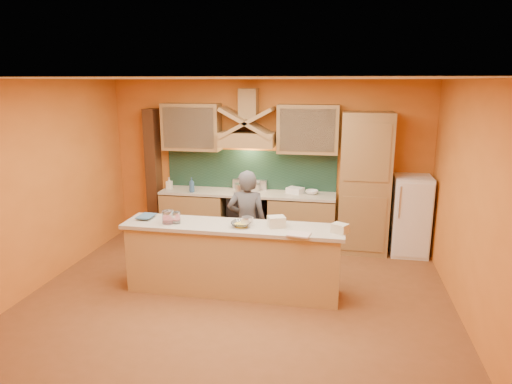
% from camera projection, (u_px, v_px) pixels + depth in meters
% --- Properties ---
extents(floor, '(5.50, 5.00, 0.01)m').
position_uv_depth(floor, '(235.00, 302.00, 5.87)').
color(floor, brown).
rests_on(floor, ground).
extents(ceiling, '(5.50, 5.00, 0.01)m').
position_uv_depth(ceiling, '(233.00, 78.00, 5.20)').
color(ceiling, white).
rests_on(ceiling, wall_back).
extents(wall_back, '(5.50, 0.02, 2.80)m').
position_uv_depth(wall_back, '(267.00, 162.00, 7.92)').
color(wall_back, orange).
rests_on(wall_back, floor).
extents(wall_front, '(5.50, 0.02, 2.80)m').
position_uv_depth(wall_front, '(151.00, 285.00, 3.15)').
color(wall_front, orange).
rests_on(wall_front, floor).
extents(wall_left, '(0.02, 5.00, 2.80)m').
position_uv_depth(wall_left, '(32.00, 187.00, 6.03)').
color(wall_left, orange).
rests_on(wall_left, floor).
extents(wall_right, '(0.02, 5.00, 2.80)m').
position_uv_depth(wall_right, '(476.00, 208.00, 5.04)').
color(wall_right, orange).
rests_on(wall_right, floor).
extents(base_cabinet_left, '(1.10, 0.60, 0.86)m').
position_uv_depth(base_cabinet_left, '(195.00, 216.00, 8.09)').
color(base_cabinet_left, '#9E7948').
rests_on(base_cabinet_left, floor).
extents(base_cabinet_right, '(1.10, 0.60, 0.86)m').
position_uv_depth(base_cabinet_right, '(302.00, 222.00, 7.75)').
color(base_cabinet_right, '#9E7948').
rests_on(base_cabinet_right, floor).
extents(counter_top, '(3.00, 0.62, 0.04)m').
position_uv_depth(counter_top, '(247.00, 193.00, 7.81)').
color(counter_top, beige).
rests_on(counter_top, base_cabinet_left).
extents(stove, '(0.60, 0.58, 0.90)m').
position_uv_depth(stove, '(247.00, 218.00, 7.92)').
color(stove, black).
rests_on(stove, floor).
extents(backsplash, '(3.00, 0.03, 0.70)m').
position_uv_depth(backsplash, '(250.00, 170.00, 8.00)').
color(backsplash, '#173327').
rests_on(backsplash, wall_back).
extents(range_hood, '(0.92, 0.50, 0.24)m').
position_uv_depth(range_hood, '(248.00, 139.00, 7.64)').
color(range_hood, '#9E7948').
rests_on(range_hood, wall_back).
extents(hood_chimney, '(0.30, 0.30, 0.50)m').
position_uv_depth(hood_chimney, '(249.00, 104.00, 7.60)').
color(hood_chimney, '#9E7948').
rests_on(hood_chimney, wall_back).
extents(upper_cabinet_left, '(1.00, 0.35, 0.80)m').
position_uv_depth(upper_cabinet_left, '(192.00, 127.00, 7.85)').
color(upper_cabinet_left, '#9E7948').
rests_on(upper_cabinet_left, wall_back).
extents(upper_cabinet_right, '(1.00, 0.35, 0.80)m').
position_uv_depth(upper_cabinet_right, '(308.00, 129.00, 7.49)').
color(upper_cabinet_right, '#9E7948').
rests_on(upper_cabinet_right, wall_back).
extents(pantry_column, '(0.80, 0.60, 2.30)m').
position_uv_depth(pantry_column, '(365.00, 184.00, 7.40)').
color(pantry_column, '#9E7948').
rests_on(pantry_column, floor).
extents(fridge, '(0.58, 0.60, 1.30)m').
position_uv_depth(fridge, '(410.00, 216.00, 7.38)').
color(fridge, white).
rests_on(fridge, floor).
extents(trim_column_left, '(0.20, 0.30, 2.30)m').
position_uv_depth(trim_column_left, '(154.00, 173.00, 8.21)').
color(trim_column_left, '#472816').
rests_on(trim_column_left, floor).
extents(island_body, '(2.80, 0.55, 0.88)m').
position_uv_depth(island_body, '(233.00, 261.00, 6.07)').
color(island_body, tan).
rests_on(island_body, floor).
extents(island_top, '(2.90, 0.62, 0.05)m').
position_uv_depth(island_top, '(233.00, 227.00, 5.96)').
color(island_top, beige).
rests_on(island_top, island_body).
extents(person, '(0.60, 0.43, 1.55)m').
position_uv_depth(person, '(247.00, 223.00, 6.58)').
color(person, '#4C4C51').
rests_on(person, floor).
extents(pot_large, '(0.31, 0.31, 0.15)m').
position_uv_depth(pot_large, '(242.00, 189.00, 7.75)').
color(pot_large, '#ADADB4').
rests_on(pot_large, stove).
extents(pot_small, '(0.29, 0.29, 0.15)m').
position_uv_depth(pot_small, '(254.00, 188.00, 7.90)').
color(pot_small, silver).
rests_on(pot_small, stove).
extents(soap_bottle_a, '(0.10, 0.10, 0.20)m').
position_uv_depth(soap_bottle_a, '(169.00, 183.00, 8.01)').
color(soap_bottle_a, silver).
rests_on(soap_bottle_a, counter_top).
extents(soap_bottle_b, '(0.13, 0.13, 0.26)m').
position_uv_depth(soap_bottle_b, '(192.00, 185.00, 7.77)').
color(soap_bottle_b, '#2E5381').
rests_on(soap_bottle_b, counter_top).
extents(bowl_back, '(0.28, 0.28, 0.07)m').
position_uv_depth(bowl_back, '(312.00, 192.00, 7.65)').
color(bowl_back, white).
rests_on(bowl_back, counter_top).
extents(dish_rack, '(0.32, 0.29, 0.09)m').
position_uv_depth(dish_rack, '(295.00, 190.00, 7.73)').
color(dish_rack, white).
rests_on(dish_rack, counter_top).
extents(book_lower, '(0.32, 0.35, 0.03)m').
position_uv_depth(book_lower, '(163.00, 219.00, 6.17)').
color(book_lower, '#B23F46').
rests_on(book_lower, island_top).
extents(book_upper, '(0.21, 0.28, 0.02)m').
position_uv_depth(book_upper, '(140.00, 216.00, 6.24)').
color(book_upper, '#40698E').
rests_on(book_upper, island_top).
extents(jar_large, '(0.18, 0.18, 0.17)m').
position_uv_depth(jar_large, '(168.00, 217.00, 5.99)').
color(jar_large, silver).
rests_on(jar_large, island_top).
extents(jar_small, '(0.13, 0.13, 0.16)m').
position_uv_depth(jar_small, '(176.00, 218.00, 6.00)').
color(jar_small, white).
rests_on(jar_small, island_top).
extents(kitchen_scale, '(0.15, 0.15, 0.10)m').
position_uv_depth(kitchen_scale, '(247.00, 222.00, 5.90)').
color(kitchen_scale, white).
rests_on(kitchen_scale, island_top).
extents(mixing_bowl, '(0.27, 0.27, 0.06)m').
position_uv_depth(mixing_bowl, '(241.00, 224.00, 5.87)').
color(mixing_bowl, silver).
rests_on(mixing_bowl, island_top).
extents(cloth, '(0.30, 0.24, 0.02)m').
position_uv_depth(cloth, '(299.00, 234.00, 5.55)').
color(cloth, '#C6ADA3').
rests_on(cloth, island_top).
extents(grocery_bag_a, '(0.26, 0.24, 0.14)m').
position_uv_depth(grocery_bag_a, '(276.00, 222.00, 5.85)').
color(grocery_bag_a, beige).
rests_on(grocery_bag_a, island_top).
extents(grocery_bag_b, '(0.24, 0.22, 0.11)m').
position_uv_depth(grocery_bag_b, '(340.00, 228.00, 5.63)').
color(grocery_bag_b, beige).
rests_on(grocery_bag_b, island_top).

